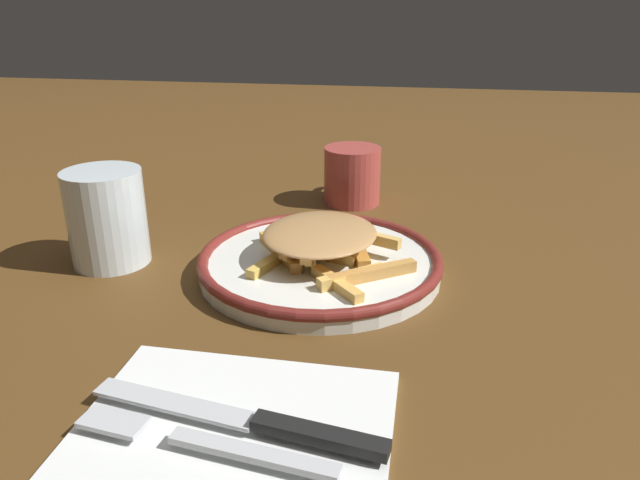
% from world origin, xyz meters
% --- Properties ---
extents(ground_plane, '(2.60, 2.60, 0.00)m').
position_xyz_m(ground_plane, '(0.00, 0.00, 0.00)').
color(ground_plane, '#513517').
extents(plate, '(0.25, 0.25, 0.02)m').
position_xyz_m(plate, '(0.00, 0.00, 0.01)').
color(plate, white).
rests_on(plate, ground_plane).
extents(fries_heap, '(0.17, 0.17, 0.03)m').
position_xyz_m(fries_heap, '(0.00, -0.00, 0.04)').
color(fries_heap, '#F4B95D').
rests_on(fries_heap, plate).
extents(napkin, '(0.16, 0.21, 0.01)m').
position_xyz_m(napkin, '(-0.25, 0.02, 0.00)').
color(napkin, silver).
rests_on(napkin, ground_plane).
extents(fork, '(0.04, 0.18, 0.01)m').
position_xyz_m(fork, '(-0.28, 0.03, 0.01)').
color(fork, silver).
rests_on(fork, napkin).
extents(knife, '(0.05, 0.21, 0.01)m').
position_xyz_m(knife, '(-0.25, -0.00, 0.01)').
color(knife, black).
rests_on(knife, napkin).
extents(water_glass, '(0.08, 0.08, 0.10)m').
position_xyz_m(water_glass, '(-0.01, 0.23, 0.05)').
color(water_glass, silver).
rests_on(water_glass, ground_plane).
extents(coffee_mug, '(0.10, 0.08, 0.08)m').
position_xyz_m(coffee_mug, '(0.23, -0.01, 0.04)').
color(coffee_mug, '#AE423C').
rests_on(coffee_mug, ground_plane).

